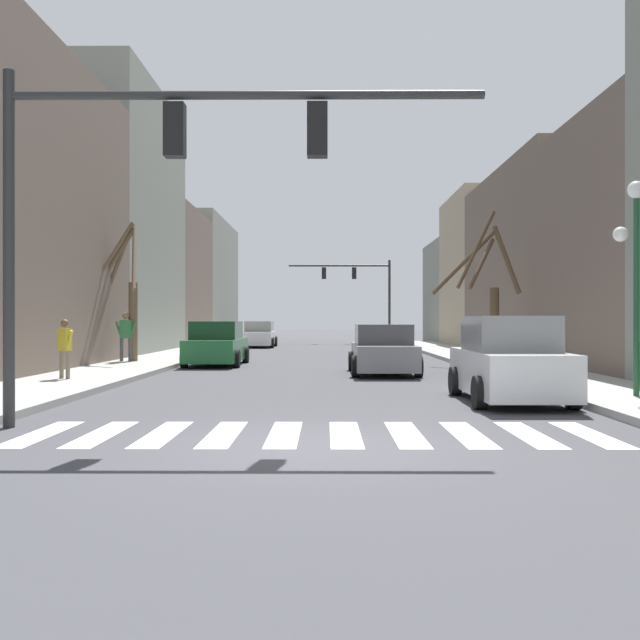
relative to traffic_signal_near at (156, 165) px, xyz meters
name	(u,v)px	position (x,y,z in m)	size (l,w,h in m)	color
ground_plane	(314,448)	(2.50, -1.80, -4.12)	(240.00, 240.00, 0.00)	#424247
building_row_left	(96,246)	(-8.43, 24.41, 1.15)	(6.00, 65.26, 13.02)	#515B66
building_row_right	(600,238)	(13.44, 17.75, 0.80)	(6.00, 55.88, 12.31)	gray
crosswalk_stripes	(315,434)	(2.50, -0.64, -4.12)	(8.55, 2.60, 0.01)	white
traffic_signal_near	(156,165)	(0.00, 0.00, 0.00)	(7.54, 0.28, 5.61)	#2D2D2D
traffic_signal_far	(359,282)	(5.11, 42.67, 0.30)	(7.42, 0.28, 6.04)	#2D2D2D
street_lamp_right_corner	(636,244)	(8.96, 3.48, -0.89)	(0.95, 0.36, 4.36)	#1E4C2D
car_parked_left_mid	(259,335)	(-1.43, 34.56, -3.37)	(2.01, 4.86, 1.61)	white
car_driving_toward_lane	(383,350)	(4.47, 11.75, -3.39)	(2.07, 4.79, 1.55)	gray
car_parked_right_near	(509,362)	(6.45, 3.74, -3.31)	(1.99, 4.27, 1.77)	white
car_parked_left_far	(217,345)	(-1.40, 16.16, -3.36)	(2.07, 4.89, 1.63)	#236B38
pedestrian_waiting_at_curb	(126,332)	(-4.76, 16.02, -2.90)	(0.79, 0.28, 1.82)	#4C4C51
pedestrian_on_left_sidewalk	(65,344)	(-4.17, 7.83, -3.05)	(0.59, 0.45, 1.56)	#7A705B
street_tree_right_mid	(128,293)	(-4.70, 16.04, -1.43)	(2.01, 2.59, 5.22)	brown
street_tree_right_near	(490,295)	(8.82, 16.33, -1.49)	(3.18, 1.60, 5.66)	brown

